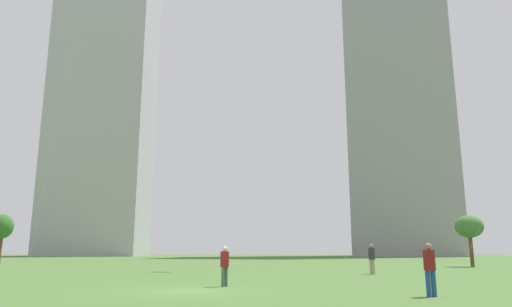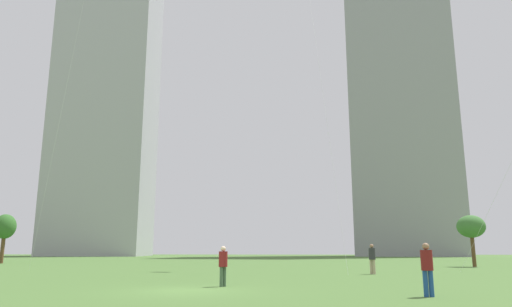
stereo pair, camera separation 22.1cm
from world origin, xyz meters
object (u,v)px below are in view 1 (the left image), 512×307
park_tree_1 (2,227)px  distant_highrise_0 (106,95)px  person_standing_1 (372,257)px  person_standing_0 (225,263)px  park_tree_0 (469,227)px  person_standing_2 (430,265)px  distant_highrise_1 (394,71)px

park_tree_1 → distant_highrise_0: 78.12m
park_tree_1 → person_standing_1: bearing=-28.6°
person_standing_0 → distant_highrise_0: bearing=64.6°
distant_highrise_0 → park_tree_1: bearing=-83.1°
person_standing_1 → park_tree_1: park_tree_1 is taller
person_standing_1 → person_standing_0: bearing=83.4°
person_standing_1 → park_tree_0: bearing=-99.1°
person_standing_1 → person_standing_2: size_ratio=1.08×
person_standing_0 → distant_highrise_0: distant_highrise_0 is taller
park_tree_0 → distant_highrise_1: (11.51, 73.18, 44.52)m
distant_highrise_0 → person_standing_2: bearing=-69.1°
person_standing_2 → distant_highrise_0: (-54.29, 101.09, 41.94)m
person_standing_2 → distant_highrise_0: size_ratio=0.02×
person_standing_1 → park_tree_0: (11.44, 14.13, 2.50)m
person_standing_0 → distant_highrise_0: (-46.89, 97.33, 41.98)m
person_standing_2 → distant_highrise_1: size_ratio=0.02×
person_standing_2 → park_tree_0: (12.01, 28.65, 2.58)m
person_standing_1 → distant_highrise_0: size_ratio=0.02×
person_standing_2 → distant_highrise_0: 122.17m
person_standing_0 → distant_highrise_0: 115.91m
person_standing_1 → park_tree_1: size_ratio=0.34×
park_tree_1 → park_tree_0: bearing=-7.7°
person_standing_1 → distant_highrise_0: (-54.85, 86.56, 41.86)m
park_tree_1 → person_standing_0: bearing=-46.2°
distant_highrise_0 → distant_highrise_1: 77.98m
park_tree_0 → park_tree_1: (-49.69, 6.73, 0.49)m
person_standing_2 → park_tree_0: size_ratio=0.37×
person_standing_1 → person_standing_2: (-0.57, -14.53, -0.08)m
park_tree_0 → park_tree_1: 50.15m
park_tree_0 → distant_highrise_1: size_ratio=0.05×
person_standing_1 → distant_highrise_1: (22.95, 87.31, 47.02)m
distant_highrise_0 → person_standing_0: bearing=-71.6°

